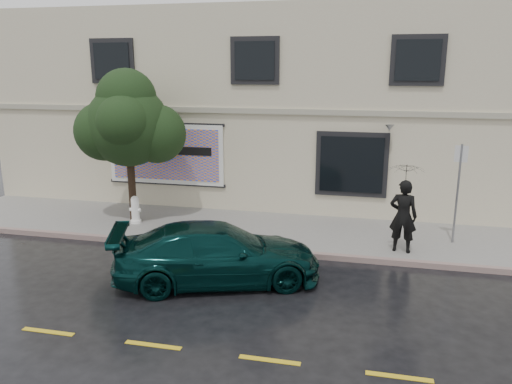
% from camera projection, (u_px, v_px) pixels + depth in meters
% --- Properties ---
extents(ground, '(90.00, 90.00, 0.00)m').
position_uv_depth(ground, '(211.00, 272.00, 12.55)').
color(ground, black).
rests_on(ground, ground).
extents(sidewalk, '(20.00, 3.50, 0.15)m').
position_uv_depth(sidewalk, '(243.00, 229.00, 15.60)').
color(sidewalk, gray).
rests_on(sidewalk, ground).
extents(curb, '(20.00, 0.18, 0.16)m').
position_uv_depth(curb, '(227.00, 248.00, 13.95)').
color(curb, slate).
rests_on(curb, ground).
extents(road_marking, '(19.00, 0.12, 0.01)m').
position_uv_depth(road_marking, '(153.00, 345.00, 9.23)').
color(road_marking, gold).
rests_on(road_marking, ground).
extents(building, '(20.00, 8.12, 7.00)m').
position_uv_depth(building, '(277.00, 105.00, 20.20)').
color(building, beige).
rests_on(building, ground).
extents(billboard, '(4.30, 0.16, 2.20)m').
position_uv_depth(billboard, '(165.00, 154.00, 17.38)').
color(billboard, white).
rests_on(billboard, ground).
extents(car, '(5.30, 3.65, 1.41)m').
position_uv_depth(car, '(217.00, 254.00, 11.83)').
color(car, black).
rests_on(car, ground).
extents(pedestrian, '(0.80, 0.60, 1.99)m').
position_uv_depth(pedestrian, '(403.00, 216.00, 13.29)').
color(pedestrian, black).
rests_on(pedestrian, sidewalk).
extents(umbrella, '(1.00, 1.00, 0.73)m').
position_uv_depth(umbrella, '(407.00, 166.00, 12.96)').
color(umbrella, black).
rests_on(umbrella, pedestrian).
extents(street_tree, '(2.57, 2.57, 4.37)m').
position_uv_depth(street_tree, '(128.00, 126.00, 15.51)').
color(street_tree, '#332316').
rests_on(street_tree, sidewalk).
extents(fire_hydrant, '(0.36, 0.34, 0.89)m').
position_uv_depth(fire_hydrant, '(135.00, 210.00, 15.90)').
color(fire_hydrant, white).
rests_on(fire_hydrant, sidewalk).
extents(sign_pole, '(0.35, 0.08, 2.83)m').
position_uv_depth(sign_pole, '(458.00, 185.00, 13.80)').
color(sign_pole, gray).
rests_on(sign_pole, sidewalk).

